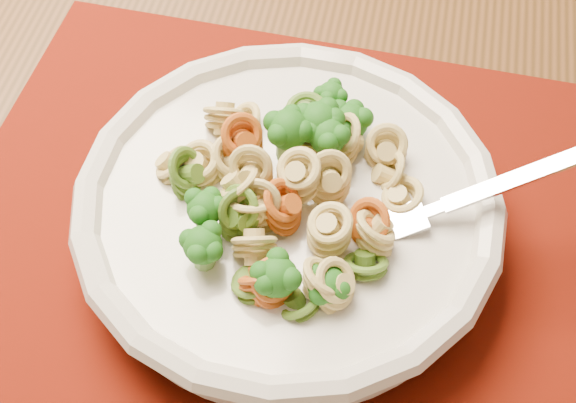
% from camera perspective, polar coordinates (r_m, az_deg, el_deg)
% --- Properties ---
extents(dining_table, '(1.70, 1.27, 0.69)m').
position_cam_1_polar(dining_table, '(0.70, -0.03, 4.20)').
color(dining_table, '#563218').
rests_on(dining_table, ground).
extents(placemat, '(0.50, 0.42, 0.00)m').
position_cam_1_polar(placemat, '(0.56, -0.40, -1.11)').
color(placemat, '#620D04').
rests_on(placemat, dining_table).
extents(pasta_bowl, '(0.28, 0.28, 0.05)m').
position_cam_1_polar(pasta_bowl, '(0.52, 0.00, -0.56)').
color(pasta_bowl, beige).
rests_on(pasta_bowl, placemat).
extents(pasta_broccoli_heap, '(0.24, 0.24, 0.06)m').
position_cam_1_polar(pasta_broccoli_heap, '(0.51, -0.00, 0.39)').
color(pasta_broccoli_heap, tan).
rests_on(pasta_broccoli_heap, pasta_bowl).
extents(fork, '(0.16, 0.12, 0.08)m').
position_cam_1_polar(fork, '(0.51, 8.36, -1.33)').
color(fork, silver).
rests_on(fork, pasta_bowl).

